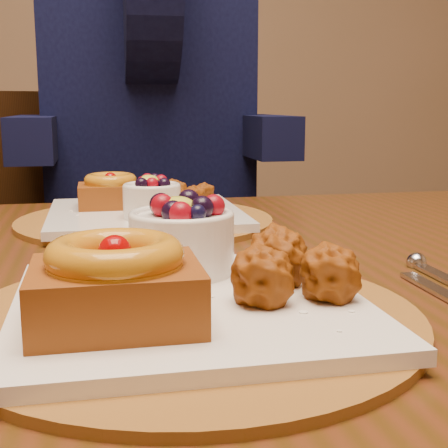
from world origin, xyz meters
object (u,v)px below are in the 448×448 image
at_px(diner, 147,72).
at_px(dining_table, 162,321).
at_px(place_setting_near, 184,286).
at_px(place_setting_far, 144,210).
at_px(chair_far, 90,271).

bearing_deg(diner, dining_table, -88.97).
distance_m(dining_table, place_setting_near, 0.24).
bearing_deg(dining_table, place_setting_near, -90.96).
bearing_deg(dining_table, diner, 86.02).
bearing_deg(place_setting_near, place_setting_far, 89.78).
xyz_separation_m(dining_table, place_setting_near, (-0.00, -0.21, 0.11)).
relative_size(chair_far, diner, 1.02).
relative_size(place_setting_near, diner, 0.40).
height_order(chair_far, diner, diner).
relative_size(dining_table, diner, 1.70).
distance_m(place_setting_far, diner, 0.60).
height_order(place_setting_far, chair_far, chair_far).
relative_size(place_setting_near, place_setting_far, 1.00).
bearing_deg(chair_far, place_setting_far, -98.73).
distance_m(place_setting_near, diner, 1.01).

